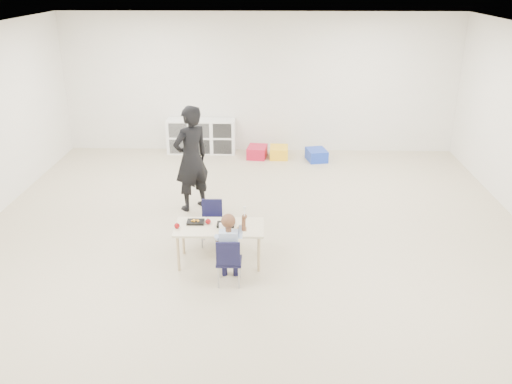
{
  "coord_description": "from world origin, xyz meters",
  "views": [
    {
      "loc": [
        0.25,
        -6.48,
        3.52
      ],
      "look_at": [
        0.06,
        0.04,
        0.85
      ],
      "focal_mm": 38.0,
      "sensor_mm": 36.0,
      "label": 1
    }
  ],
  "objects_px": {
    "adult": "(191,159)",
    "chair_near": "(229,260)",
    "child": "(229,247)",
    "table": "(220,244)",
    "cubby_shelf": "(201,136)"
  },
  "relations": [
    {
      "from": "table",
      "to": "cubby_shelf",
      "type": "distance_m",
      "value": 4.66
    },
    {
      "from": "table",
      "to": "adult",
      "type": "relative_size",
      "value": 0.68
    },
    {
      "from": "child",
      "to": "adult",
      "type": "distance_m",
      "value": 2.37
    },
    {
      "from": "chair_near",
      "to": "child",
      "type": "height_order",
      "value": "child"
    },
    {
      "from": "table",
      "to": "chair_near",
      "type": "relative_size",
      "value": 1.83
    },
    {
      "from": "chair_near",
      "to": "cubby_shelf",
      "type": "relative_size",
      "value": 0.44
    },
    {
      "from": "cubby_shelf",
      "to": "adult",
      "type": "xyz_separation_m",
      "value": [
        0.21,
        -2.87,
        0.48
      ]
    },
    {
      "from": "child",
      "to": "adult",
      "type": "xyz_separation_m",
      "value": [
        -0.74,
        2.22,
        0.35
      ]
    },
    {
      "from": "adult",
      "to": "chair_near",
      "type": "bearing_deg",
      "value": 66.67
    },
    {
      "from": "table",
      "to": "cubby_shelf",
      "type": "relative_size",
      "value": 0.81
    },
    {
      "from": "table",
      "to": "cubby_shelf",
      "type": "xyz_separation_m",
      "value": [
        -0.8,
        4.59,
        0.09
      ]
    },
    {
      "from": "cubby_shelf",
      "to": "adult",
      "type": "relative_size",
      "value": 0.84
    },
    {
      "from": "table",
      "to": "chair_near",
      "type": "xyz_separation_m",
      "value": [
        0.16,
        -0.5,
        0.05
      ]
    },
    {
      "from": "cubby_shelf",
      "to": "adult",
      "type": "height_order",
      "value": "adult"
    },
    {
      "from": "chair_near",
      "to": "adult",
      "type": "relative_size",
      "value": 0.37
    }
  ]
}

